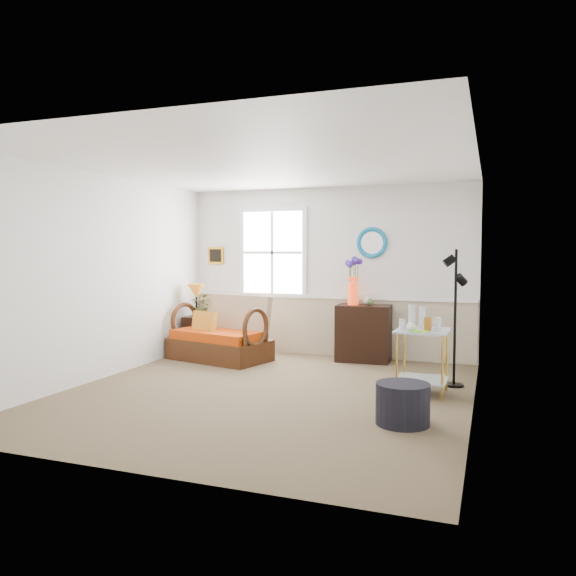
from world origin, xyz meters
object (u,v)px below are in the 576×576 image
(side_table, at_px, (422,362))
(floor_lamp, at_px, (455,318))
(ottoman, at_px, (403,404))
(cabinet, at_px, (364,333))
(lamp_stand, at_px, (196,335))
(loveseat, at_px, (219,328))

(side_table, relative_size, floor_lamp, 0.45)
(ottoman, bearing_deg, side_table, 88.20)
(side_table, xyz_separation_m, ottoman, (-0.04, -1.21, -0.17))
(cabinet, relative_size, ottoman, 1.64)
(side_table, bearing_deg, floor_lamp, 58.17)
(lamp_stand, bearing_deg, loveseat, -32.04)
(side_table, height_order, ottoman, side_table)
(cabinet, xyz_separation_m, ottoman, (1.00, -2.88, -0.22))
(lamp_stand, bearing_deg, cabinet, 5.70)
(cabinet, height_order, ottoman, cabinet)
(cabinet, bearing_deg, loveseat, -164.79)
(lamp_stand, distance_m, cabinet, 2.68)
(floor_lamp, bearing_deg, lamp_stand, 150.08)
(floor_lamp, bearing_deg, loveseat, 154.19)
(lamp_stand, xyz_separation_m, side_table, (3.71, -1.40, 0.08))
(loveseat, distance_m, ottoman, 3.78)
(cabinet, height_order, side_table, cabinet)
(side_table, bearing_deg, loveseat, 161.84)
(loveseat, xyz_separation_m, cabinet, (2.04, 0.66, -0.06))
(side_table, distance_m, floor_lamp, 0.75)
(cabinet, relative_size, floor_lamp, 0.51)
(loveseat, distance_m, lamp_stand, 0.76)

